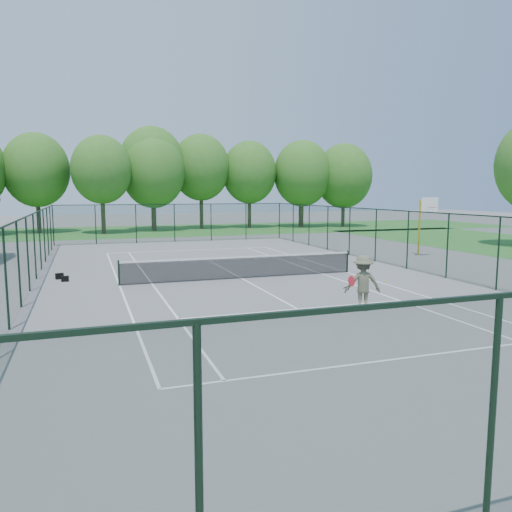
% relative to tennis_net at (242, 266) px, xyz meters
% --- Properties ---
extents(ground, '(140.00, 140.00, 0.00)m').
position_rel_tennis_net_xyz_m(ground, '(0.00, 0.00, -0.58)').
color(ground, slate).
rests_on(ground, ground).
extents(grass_far, '(80.00, 16.00, 0.01)m').
position_rel_tennis_net_xyz_m(grass_far, '(0.00, 30.00, -0.57)').
color(grass_far, '#388330').
rests_on(grass_far, ground).
extents(court_lines, '(11.05, 23.85, 0.01)m').
position_rel_tennis_net_xyz_m(court_lines, '(0.00, 0.00, -0.57)').
color(court_lines, white).
rests_on(court_lines, ground).
extents(tennis_net, '(11.08, 0.08, 1.10)m').
position_rel_tennis_net_xyz_m(tennis_net, '(0.00, 0.00, 0.00)').
color(tennis_net, black).
rests_on(tennis_net, ground).
extents(fence_enclosure, '(18.05, 36.05, 3.02)m').
position_rel_tennis_net_xyz_m(fence_enclosure, '(0.00, 0.00, 0.98)').
color(fence_enclosure, '#183A22').
rests_on(fence_enclosure, ground).
extents(tree_line_far, '(39.40, 6.40, 9.70)m').
position_rel_tennis_net_xyz_m(tree_line_far, '(0.00, 30.00, 5.42)').
color(tree_line_far, '#403321').
rests_on(tree_line_far, ground).
extents(basketball_goal, '(1.20, 1.43, 3.65)m').
position_rel_tennis_net_xyz_m(basketball_goal, '(13.13, 4.05, 1.99)').
color(basketball_goal, gold).
rests_on(basketball_goal, ground).
extents(sports_bag_a, '(0.38, 0.29, 0.27)m').
position_rel_tennis_net_xyz_m(sports_bag_a, '(-7.99, 2.61, -0.44)').
color(sports_bag_a, black).
rests_on(sports_bag_a, ground).
extents(sports_bag_b, '(0.33, 0.21, 0.25)m').
position_rel_tennis_net_xyz_m(sports_bag_b, '(-7.72, 1.85, -0.45)').
color(sports_bag_b, black).
rests_on(sports_bag_b, ground).
extents(tennis_player, '(2.04, 1.01, 1.89)m').
position_rel_tennis_net_xyz_m(tennis_player, '(1.99, -7.27, 0.37)').
color(tennis_player, '#595B43').
rests_on(tennis_player, ground).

